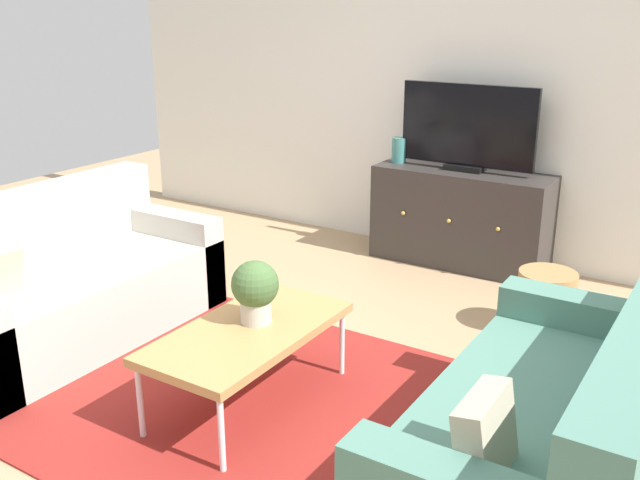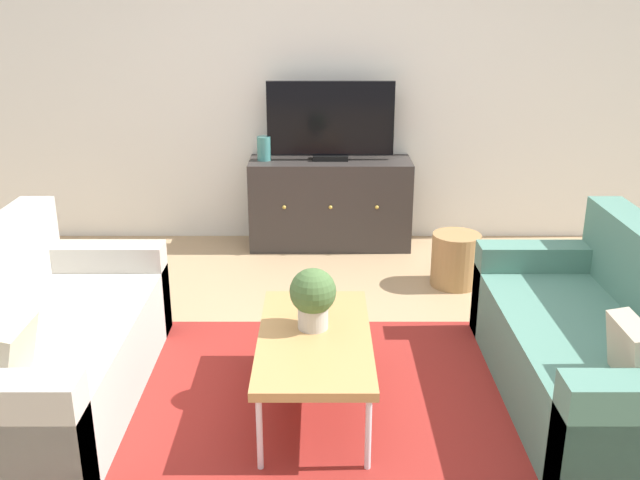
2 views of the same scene
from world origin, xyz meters
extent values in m
plane|color=tan|center=(0.00, 0.00, 0.00)|extent=(10.00, 10.00, 0.00)
cube|color=silver|center=(0.00, 2.55, 1.35)|extent=(6.40, 0.12, 2.70)
cube|color=maroon|center=(0.00, -0.15, 0.01)|extent=(2.50, 1.90, 0.01)
cube|color=#B2ADA3|center=(-1.35, -0.10, 0.22)|extent=(0.84, 1.70, 0.43)
cube|color=#B2ADA3|center=(-1.35, 0.66, 0.29)|extent=(0.84, 0.18, 0.58)
cube|color=#B2A58C|center=(-1.30, -0.62, 0.55)|extent=(0.17, 0.30, 0.31)
cube|color=#4C7A6B|center=(1.35, -0.10, 0.22)|extent=(0.84, 1.70, 0.43)
cube|color=#4C7A6B|center=(1.35, 0.66, 0.29)|extent=(0.84, 0.18, 0.58)
cube|color=#B2A58C|center=(1.30, -0.62, 0.55)|extent=(0.15, 0.30, 0.31)
cube|color=#B7844C|center=(-0.03, -0.16, 0.39)|extent=(0.55, 1.06, 0.04)
cylinder|color=silver|center=(-0.27, -0.65, 0.18)|extent=(0.03, 0.03, 0.37)
cylinder|color=silver|center=(0.20, -0.65, 0.18)|extent=(0.03, 0.03, 0.37)
cylinder|color=silver|center=(-0.27, 0.33, 0.18)|extent=(0.03, 0.03, 0.37)
cylinder|color=silver|center=(0.20, 0.33, 0.18)|extent=(0.03, 0.03, 0.37)
cylinder|color=#B7B2A8|center=(-0.04, -0.08, 0.47)|extent=(0.15, 0.15, 0.11)
sphere|color=#426033|center=(-0.04, -0.08, 0.61)|extent=(0.23, 0.23, 0.23)
cube|color=#332D2B|center=(0.08, 2.27, 0.36)|extent=(1.29, 0.44, 0.72)
sphere|color=#B79338|center=(-0.29, 2.04, 0.39)|extent=(0.03, 0.03, 0.03)
sphere|color=#B79338|center=(0.08, 2.04, 0.39)|extent=(0.03, 0.03, 0.03)
sphere|color=#B79338|center=(0.44, 2.04, 0.39)|extent=(0.03, 0.03, 0.03)
cube|color=black|center=(0.08, 2.29, 0.74)|extent=(0.28, 0.16, 0.04)
cube|color=black|center=(0.08, 2.29, 1.05)|extent=(1.00, 0.04, 0.58)
cylinder|color=teal|center=(-0.45, 2.27, 0.81)|extent=(0.11, 0.11, 0.19)
cylinder|color=#9E7547|center=(0.96, 1.43, 0.19)|extent=(0.34, 0.34, 0.38)
camera|label=1|loc=(1.90, -2.56, 1.88)|focal=39.89mm
camera|label=2|loc=(-0.01, -3.23, 1.99)|focal=39.56mm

